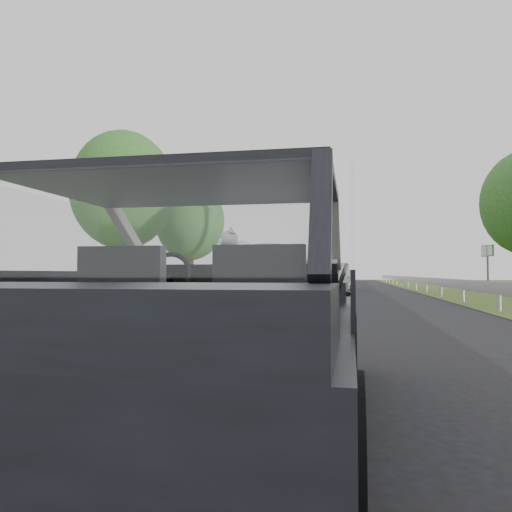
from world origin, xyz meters
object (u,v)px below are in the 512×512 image
at_px(highway_sign, 488,269).
at_px(subject_car, 209,306).
at_px(cat, 267,252).
at_px(other_car, 330,276).

bearing_deg(highway_sign, subject_car, -128.46).
relative_size(subject_car, highway_sign, 1.75).
xyz_separation_m(subject_car, cat, (0.28, 0.57, 0.37)).
bearing_deg(other_car, subject_car, -79.30).
height_order(subject_car, cat, subject_car).
xyz_separation_m(subject_car, other_car, (-0.31, 25.22, 0.03)).
distance_m(cat, highway_sign, 23.05).
height_order(cat, highway_sign, highway_sign).
bearing_deg(subject_car, other_car, 90.70).
distance_m(other_car, highway_sign, 8.10).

